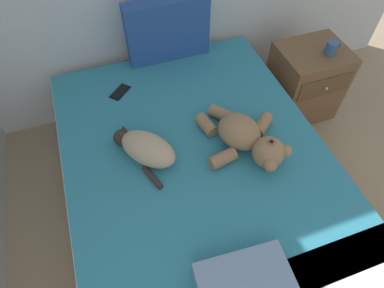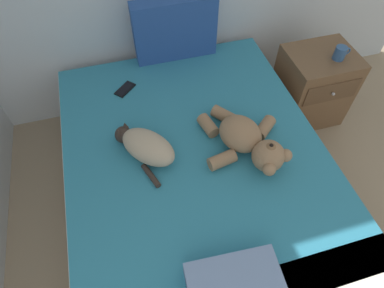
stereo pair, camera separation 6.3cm
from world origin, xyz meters
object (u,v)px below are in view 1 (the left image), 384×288
object	(u,v)px
cat	(145,148)
throw_pillow	(246,287)
bed	(197,181)
teddy_bear	(247,138)
cell_phone	(120,92)
mug	(332,48)
nightstand	(305,82)
patterned_cushion	(168,30)

from	to	relation	value
cat	throw_pillow	size ratio (longest dim) A/B	1.07
bed	cat	bearing A→B (deg)	159.91
bed	teddy_bear	size ratio (longest dim) A/B	3.42
cell_phone	throw_pillow	distance (m)	1.43
teddy_bear	mug	size ratio (longest dim) A/B	4.93
cat	nightstand	bearing A→B (deg)	18.19
mug	throw_pillow	bearing A→B (deg)	-134.76
cell_phone	throw_pillow	size ratio (longest dim) A/B	0.39
teddy_bear	cell_phone	distance (m)	0.92
nightstand	bed	bearing A→B (deg)	-153.44
patterned_cushion	bed	bearing A→B (deg)	-96.85
cat	throw_pillow	xyz separation A→B (m)	(0.22, -0.85, -0.02)
bed	cat	xyz separation A→B (m)	(-0.27, 0.10, 0.34)
throw_pillow	mug	xyz separation A→B (m)	(1.23, 1.24, 0.06)
bed	nightstand	world-z (taller)	nightstand
teddy_bear	throw_pillow	distance (m)	0.79
patterned_cushion	nightstand	size ratio (longest dim) A/B	0.97
patterned_cushion	nightstand	distance (m)	1.15
nightstand	throw_pillow	bearing A→B (deg)	-131.69
mug	nightstand	bearing A→B (deg)	140.86
cat	mug	xyz separation A→B (m)	(1.45, 0.39, 0.04)
bed	nightstand	distance (m)	1.23
mug	patterned_cushion	bearing A→B (deg)	157.73
bed	mug	world-z (taller)	mug
patterned_cushion	mug	world-z (taller)	patterned_cushion
patterned_cushion	cat	size ratio (longest dim) A/B	1.35
cat	teddy_bear	bearing A→B (deg)	-12.98
teddy_bear	mug	bearing A→B (deg)	30.33
patterned_cushion	mug	xyz separation A→B (m)	(1.06, -0.44, -0.10)
cell_phone	nightstand	world-z (taller)	nightstand
bed	teddy_bear	bearing A→B (deg)	-5.78
throw_pillow	teddy_bear	bearing A→B (deg)	64.85
teddy_bear	cell_phone	size ratio (longest dim) A/B	3.76
cat	teddy_bear	distance (m)	0.57
bed	patterned_cushion	world-z (taller)	patterned_cushion
teddy_bear	nightstand	xyz separation A→B (m)	(0.82, 0.58, -0.31)
cell_phone	mug	distance (m)	1.50
cell_phone	cat	bearing A→B (deg)	-86.08
nightstand	teddy_bear	bearing A→B (deg)	-144.66
cat	teddy_bear	xyz separation A→B (m)	(0.56, -0.13, 0.01)
patterned_cushion	mug	bearing A→B (deg)	-22.27
teddy_bear	bed	bearing A→B (deg)	174.22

